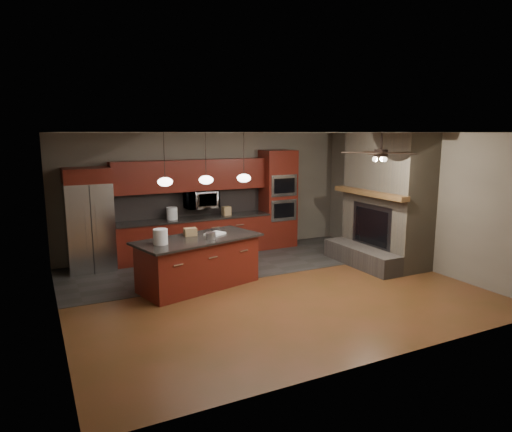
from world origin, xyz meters
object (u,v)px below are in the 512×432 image
cardboard_box (190,232)px  refrigerator (89,220)px  paint_can (211,236)px  oven_tower (278,199)px  kitchen_island (199,262)px  paint_tray (215,234)px  white_bucket (160,237)px  counter_bucket (172,213)px  microwave (201,199)px  counter_box (226,211)px

cardboard_box → refrigerator: bearing=135.1°
paint_can → cardboard_box: cardboard_box is taller
oven_tower → kitchen_island: (-2.79, -2.04, -0.73)m
refrigerator → paint_can: bearing=-50.1°
paint_tray → cardboard_box: cardboard_box is taller
white_bucket → counter_bucket: 2.37m
oven_tower → paint_tray: oven_tower is taller
microwave → paint_can: bearing=-105.8°
kitchen_island → paint_tray: (0.37, 0.10, 0.47)m
oven_tower → paint_can: oven_tower is taller
paint_can → paint_tray: size_ratio=0.51×
cardboard_box → microwave: bearing=67.5°
microwave → kitchen_island: size_ratio=0.30×
oven_tower → paint_can: (-2.62, -2.23, -0.21)m
white_bucket → counter_box: size_ratio=1.29×
oven_tower → refrigerator: oven_tower is taller
microwave → refrigerator: 2.47m
cardboard_box → counter_bucket: bearing=87.2°
kitchen_island → white_bucket: bearing=178.7°
oven_tower → refrigerator: (-4.43, -0.07, -0.14)m
kitchen_island → white_bucket: white_bucket is taller
paint_can → microwave: bearing=74.2°
refrigerator → white_bucket: refrigerator is taller
microwave → cardboard_box: (-0.88, -1.86, -0.31)m
oven_tower → counter_box: (-1.40, -0.04, -0.19)m
kitchen_island → counter_box: counter_box is taller
oven_tower → counter_box: size_ratio=11.58×
refrigerator → cardboard_box: refrigerator is taller
counter_box → counter_bucket: bearing=169.2°
paint_tray → counter_bucket: (-0.26, 1.94, 0.10)m
refrigerator → kitchen_island: 2.62m
white_bucket → cardboard_box: white_bucket is taller
refrigerator → kitchen_island: refrigerator is taller
paint_tray → counter_bucket: bearing=68.6°
microwave → white_bucket: (-1.55, -2.27, -0.25)m
microwave → refrigerator: refrigerator is taller
microwave → counter_box: (0.58, -0.10, -0.30)m
cardboard_box → counter_box: (1.46, 1.76, 0.01)m
oven_tower → kitchen_island: 3.53m
paint_tray → counter_box: (1.03, 1.89, 0.06)m
kitchen_island → cardboard_box: 0.58m
oven_tower → counter_bucket: bearing=179.8°
microwave → counter_box: size_ratio=3.56×
kitchen_island → counter_bucket: (0.11, 2.05, 0.57)m
microwave → oven_tower: bearing=-1.7°
paint_can → counter_bucket: counter_bucket is taller
counter_bucket → white_bucket: bearing=-110.8°
refrigerator → white_bucket: (0.90, -2.14, -0.00)m
oven_tower → counter_bucket: size_ratio=8.66×
oven_tower → microwave: size_ratio=3.25×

